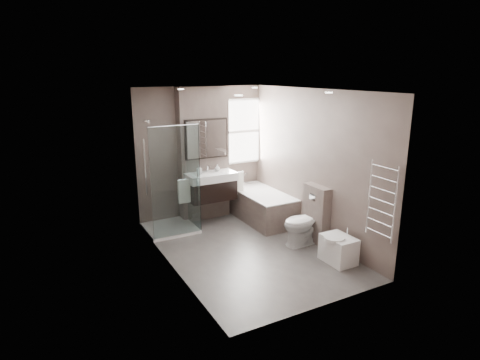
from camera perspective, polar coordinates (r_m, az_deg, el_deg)
room at (r=6.34m, az=1.13°, el=0.86°), size 2.70×3.90×2.70m
vanity_pier at (r=7.89m, az=-5.22°, el=3.66°), size 1.00×0.25×2.60m
vanity at (r=7.72m, az=-4.10°, el=-0.86°), size 0.95×0.47×0.66m
mirror_cabinet at (r=7.69m, az=-4.80°, el=5.86°), size 0.86×0.08×0.76m
towel_left at (r=7.50m, az=-7.93°, el=-1.60°), size 0.24×0.06×0.44m
towel_right at (r=7.94m, az=-0.35°, el=-0.51°), size 0.24×0.06×0.44m
shower_enclosure at (r=7.46m, az=-9.09°, el=-3.59°), size 0.90×0.90×2.00m
bathtub at (r=7.98m, az=3.00°, el=-3.49°), size 0.75×1.60×0.57m
window at (r=8.31m, az=0.19°, el=6.93°), size 0.98×0.06×1.33m
toilet at (r=6.93m, az=9.20°, el=-5.94°), size 0.79×0.46×0.79m
cistern_box at (r=7.04m, az=10.75°, el=-4.76°), size 0.19×0.55×1.00m
bidet at (r=6.46m, az=13.80°, el=-9.48°), size 0.45×0.52×0.54m
towel_radiator at (r=5.95m, az=19.52°, el=-2.81°), size 0.03×0.49×1.10m
soap_bottle_a at (r=7.54m, az=-5.79°, el=1.45°), size 0.08×0.08×0.17m
soap_bottle_b at (r=7.78m, az=-3.24°, el=1.76°), size 0.10×0.10×0.13m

